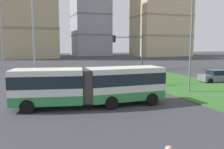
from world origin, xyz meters
name	(u,v)px	position (x,y,z in m)	size (l,w,h in m)	color
articulated_bus	(91,85)	(-2.15, 14.12, 1.65)	(12.01, 3.87, 3.00)	silver
car_silver_hatch	(36,88)	(-6.04, 19.29, 0.75)	(4.51, 2.26, 1.58)	#B7BABF
car_grey_wagon	(217,76)	(16.23, 20.16, 0.75)	(4.59, 2.45, 1.58)	slate
traffic_light_far_right	(132,51)	(5.07, 22.00, 4.06)	(4.01, 0.28, 5.88)	#474C51
streetlight_median	(191,39)	(8.69, 16.00, 5.33)	(0.70, 0.28, 9.77)	slate
apartment_tower_eastcentre	(161,8)	(47.87, 85.83, 20.22)	(22.14, 16.50, 40.39)	beige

